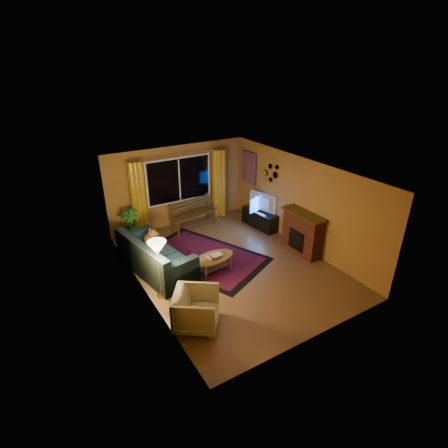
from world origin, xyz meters
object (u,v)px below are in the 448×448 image
bench (194,221)px  coffee_table (214,264)px  sofa (156,255)px  armchair (196,308)px  floor_lamp (159,270)px  tv_console (260,219)px

bench → coffee_table: 2.52m
sofa → armchair: sofa is taller
armchair → floor_lamp: floor_lamp is taller
sofa → coffee_table: 1.45m
armchair → coffee_table: armchair is taller
armchair → coffee_table: size_ratio=0.79×
floor_lamp → tv_console: floor_lamp is taller
bench → tv_console: size_ratio=1.23×
bench → sofa: (-1.87, -1.70, 0.22)m
bench → tv_console: bearing=-39.9°
sofa → tv_console: 3.78m
coffee_table → tv_console: (2.48, 1.44, 0.07)m
coffee_table → floor_lamp: bearing=-169.1°
bench → sofa: sofa is taller
tv_console → sofa: bearing=-175.2°
sofa → floor_lamp: floor_lamp is taller
bench → coffee_table: bench is taller
coffee_table → tv_console: 2.87m
floor_lamp → armchair: bearing=-78.4°
coffee_table → sofa: bearing=149.4°
sofa → tv_console: sofa is taller
floor_lamp → coffee_table: size_ratio=1.26×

